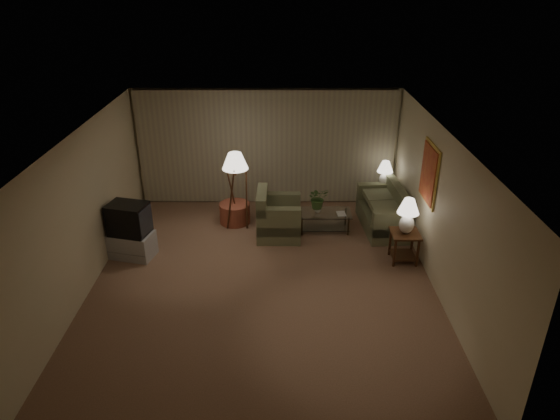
{
  "coord_description": "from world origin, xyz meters",
  "views": [
    {
      "loc": [
        0.3,
        -7.49,
        5.03
      ],
      "look_at": [
        0.3,
        0.6,
        1.12
      ],
      "focal_mm": 32.0,
      "sensor_mm": 36.0,
      "label": 1
    }
  ],
  "objects_px": {
    "coffee_table": "(324,218)",
    "crt_tv": "(128,219)",
    "table_lamp_far": "(385,172)",
    "vase": "(318,209)",
    "ottoman": "(235,213)",
    "armchair": "(279,218)",
    "table_lamp_near": "(408,213)",
    "tv_cabinet": "(132,245)",
    "sofa": "(383,213)",
    "side_table_far": "(383,195)",
    "side_table_near": "(404,242)",
    "floor_lamp": "(236,189)"
  },
  "relations": [
    {
      "from": "armchair",
      "to": "side_table_far",
      "type": "relative_size",
      "value": 1.61
    },
    {
      "from": "side_table_far",
      "to": "tv_cabinet",
      "type": "relative_size",
      "value": 0.66
    },
    {
      "from": "side_table_near",
      "to": "side_table_far",
      "type": "relative_size",
      "value": 1.0
    },
    {
      "from": "armchair",
      "to": "table_lamp_far",
      "type": "xyz_separation_m",
      "value": [
        2.37,
        1.18,
        0.57
      ]
    },
    {
      "from": "coffee_table",
      "to": "crt_tv",
      "type": "xyz_separation_m",
      "value": [
        -3.8,
        -1.08,
        0.53
      ]
    },
    {
      "from": "table_lamp_far",
      "to": "coffee_table",
      "type": "relative_size",
      "value": 0.55
    },
    {
      "from": "sofa",
      "to": "side_table_far",
      "type": "xyz_separation_m",
      "value": [
        0.15,
        0.84,
        0.03
      ]
    },
    {
      "from": "sofa",
      "to": "table_lamp_far",
      "type": "distance_m",
      "value": 1.05
    },
    {
      "from": "table_lamp_far",
      "to": "table_lamp_near",
      "type": "bearing_deg",
      "value": -90.0
    },
    {
      "from": "coffee_table",
      "to": "side_table_far",
      "type": "bearing_deg",
      "value": 33.86
    },
    {
      "from": "armchair",
      "to": "side_table_near",
      "type": "relative_size",
      "value": 1.61
    },
    {
      "from": "armchair",
      "to": "tv_cabinet",
      "type": "height_order",
      "value": "armchair"
    },
    {
      "from": "armchair",
      "to": "side_table_near",
      "type": "height_order",
      "value": "armchair"
    },
    {
      "from": "table_lamp_near",
      "to": "ottoman",
      "type": "distance_m",
      "value": 3.79
    },
    {
      "from": "sofa",
      "to": "vase",
      "type": "relative_size",
      "value": 11.76
    },
    {
      "from": "armchair",
      "to": "side_table_far",
      "type": "height_order",
      "value": "armchair"
    },
    {
      "from": "sofa",
      "to": "tv_cabinet",
      "type": "height_order",
      "value": "sofa"
    },
    {
      "from": "table_lamp_near",
      "to": "crt_tv",
      "type": "height_order",
      "value": "table_lamp_near"
    },
    {
      "from": "table_lamp_far",
      "to": "vase",
      "type": "xyz_separation_m",
      "value": [
        -1.55,
        -0.94,
        -0.47
      ]
    },
    {
      "from": "side_table_near",
      "to": "ottoman",
      "type": "distance_m",
      "value": 3.71
    },
    {
      "from": "coffee_table",
      "to": "tv_cabinet",
      "type": "relative_size",
      "value": 1.22
    },
    {
      "from": "table_lamp_near",
      "to": "coffee_table",
      "type": "relative_size",
      "value": 0.63
    },
    {
      "from": "side_table_near",
      "to": "table_lamp_far",
      "type": "bearing_deg",
      "value": 90.0
    },
    {
      "from": "side_table_far",
      "to": "tv_cabinet",
      "type": "xyz_separation_m",
      "value": [
        -5.2,
        -2.02,
        -0.14
      ]
    },
    {
      "from": "tv_cabinet",
      "to": "ottoman",
      "type": "bearing_deg",
      "value": 51.81
    },
    {
      "from": "table_lamp_far",
      "to": "vase",
      "type": "height_order",
      "value": "table_lamp_far"
    },
    {
      "from": "crt_tv",
      "to": "floor_lamp",
      "type": "relative_size",
      "value": 0.49
    },
    {
      "from": "side_table_near",
      "to": "vase",
      "type": "distance_m",
      "value": 2.0
    },
    {
      "from": "side_table_near",
      "to": "ottoman",
      "type": "height_order",
      "value": "side_table_near"
    },
    {
      "from": "side_table_far",
      "to": "vase",
      "type": "distance_m",
      "value": 1.82
    },
    {
      "from": "sofa",
      "to": "floor_lamp",
      "type": "bearing_deg",
      "value": -95.31
    },
    {
      "from": "table_lamp_near",
      "to": "coffee_table",
      "type": "height_order",
      "value": "table_lamp_near"
    },
    {
      "from": "crt_tv",
      "to": "vase",
      "type": "relative_size",
      "value": 5.54
    },
    {
      "from": "ottoman",
      "to": "vase",
      "type": "relative_size",
      "value": 4.52
    },
    {
      "from": "table_lamp_near",
      "to": "coffee_table",
      "type": "xyz_separation_m",
      "value": [
        -1.4,
        1.25,
        -0.73
      ]
    },
    {
      "from": "side_table_far",
      "to": "sofa",
      "type": "bearing_deg",
      "value": -100.1
    },
    {
      "from": "side_table_near",
      "to": "table_lamp_far",
      "type": "distance_m",
      "value": 2.26
    },
    {
      "from": "crt_tv",
      "to": "tv_cabinet",
      "type": "bearing_deg",
      "value": 0.0
    },
    {
      "from": "table_lamp_near",
      "to": "table_lamp_far",
      "type": "bearing_deg",
      "value": 90.0
    },
    {
      "from": "sofa",
      "to": "table_lamp_near",
      "type": "height_order",
      "value": "table_lamp_near"
    },
    {
      "from": "side_table_far",
      "to": "tv_cabinet",
      "type": "height_order",
      "value": "side_table_far"
    },
    {
      "from": "tv_cabinet",
      "to": "ottoman",
      "type": "xyz_separation_m",
      "value": [
        1.86,
        1.45,
        -0.03
      ]
    },
    {
      "from": "side_table_near",
      "to": "vase",
      "type": "height_order",
      "value": "side_table_near"
    },
    {
      "from": "floor_lamp",
      "to": "ottoman",
      "type": "bearing_deg",
      "value": 110.38
    },
    {
      "from": "tv_cabinet",
      "to": "ottoman",
      "type": "distance_m",
      "value": 2.36
    },
    {
      "from": "armchair",
      "to": "vase",
      "type": "xyz_separation_m",
      "value": [
        0.81,
        0.24,
        0.09
      ]
    },
    {
      "from": "coffee_table",
      "to": "crt_tv",
      "type": "bearing_deg",
      "value": -164.1
    },
    {
      "from": "table_lamp_near",
      "to": "side_table_far",
      "type": "bearing_deg",
      "value": 90.0
    },
    {
      "from": "armchair",
      "to": "coffee_table",
      "type": "bearing_deg",
      "value": -74.99
    },
    {
      "from": "table_lamp_far",
      "to": "floor_lamp",
      "type": "bearing_deg",
      "value": -166.92
    }
  ]
}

